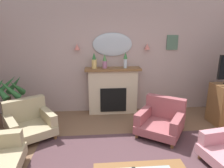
% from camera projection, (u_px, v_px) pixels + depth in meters
% --- Properties ---
extents(wall_back, '(6.99, 0.10, 2.81)m').
position_uv_depth(wall_back, '(116.00, 57.00, 4.93)').
color(wall_back, '#B29993').
rests_on(wall_back, ground).
extents(fireplace, '(1.36, 0.36, 1.16)m').
position_uv_depth(fireplace, '(113.00, 91.00, 4.92)').
color(fireplace, beige).
rests_on(fireplace, ground).
extents(mantel_vase_centre, '(0.12, 0.12, 0.37)m').
position_uv_depth(mantel_vase_centre, '(94.00, 61.00, 4.66)').
color(mantel_vase_centre, tan).
rests_on(mantel_vase_centre, fireplace).
extents(mantel_vase_left, '(0.11, 0.11, 0.34)m').
position_uv_depth(mantel_vase_left, '(105.00, 62.00, 4.69)').
color(mantel_vase_left, '#9E6084').
rests_on(mantel_vase_left, fireplace).
extents(mantel_vase_right, '(0.10, 0.10, 0.38)m').
position_uv_depth(mantel_vase_right, '(125.00, 59.00, 4.71)').
color(mantel_vase_right, silver).
rests_on(mantel_vase_right, fireplace).
extents(wall_mirror, '(0.96, 0.06, 0.56)m').
position_uv_depth(wall_mirror, '(112.00, 44.00, 4.77)').
color(wall_mirror, '#B2BCC6').
extents(wall_sconce_left, '(0.14, 0.14, 0.14)m').
position_uv_depth(wall_sconce_left, '(77.00, 47.00, 4.66)').
color(wall_sconce_left, '#D17066').
extents(wall_sconce_right, '(0.14, 0.14, 0.14)m').
position_uv_depth(wall_sconce_right, '(147.00, 46.00, 4.80)').
color(wall_sconce_right, '#D17066').
extents(framed_picture, '(0.28, 0.03, 0.36)m').
position_uv_depth(framed_picture, '(172.00, 43.00, 4.89)').
color(framed_picture, '#4C6B56').
extents(armchair_beside_couch, '(1.12, 1.12, 0.71)m').
position_uv_depth(armchair_beside_couch, '(29.00, 121.00, 3.84)').
color(armchair_beside_couch, tan).
rests_on(armchair_beside_couch, ground).
extents(armchair_near_fireplace, '(1.13, 1.13, 0.71)m').
position_uv_depth(armchair_near_fireplace, '(161.00, 119.00, 3.94)').
color(armchair_near_fireplace, '#934C51').
rests_on(armchair_near_fireplace, ground).
extents(potted_plant_tall_palm, '(0.67, 0.71, 1.12)m').
position_uv_depth(potted_plant_tall_palm, '(9.00, 101.00, 4.22)').
color(potted_plant_tall_palm, silver).
rests_on(potted_plant_tall_palm, ground).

